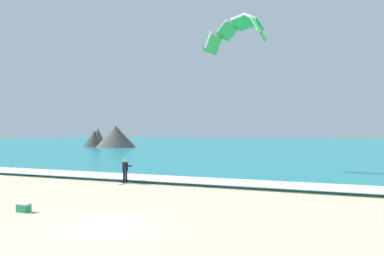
{
  "coord_description": "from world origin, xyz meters",
  "views": [
    {
      "loc": [
        8.06,
        -11.91,
        3.74
      ],
      "look_at": [
        -2.29,
        14.83,
        3.78
      ],
      "focal_mm": 34.84,
      "sensor_mm": 36.0,
      "label": 1
    }
  ],
  "objects_px": {
    "surfboard": "(125,183)",
    "kite_primary": "(237,30)",
    "kitesurfer": "(125,170)",
    "cooler_box": "(24,207)"
  },
  "relations": [
    {
      "from": "surfboard",
      "to": "kite_primary",
      "type": "xyz_separation_m",
      "value": [
        5.79,
        7.92,
        11.84
      ]
    },
    {
      "from": "surfboard",
      "to": "kite_primary",
      "type": "height_order",
      "value": "kite_primary"
    },
    {
      "from": "kite_primary",
      "to": "cooler_box",
      "type": "relative_size",
      "value": 20.38
    },
    {
      "from": "kite_primary",
      "to": "kitesurfer",
      "type": "bearing_deg",
      "value": -126.22
    },
    {
      "from": "cooler_box",
      "to": "kitesurfer",
      "type": "bearing_deg",
      "value": 92.06
    },
    {
      "from": "kite_primary",
      "to": "cooler_box",
      "type": "distance_m",
      "value": 21.39
    },
    {
      "from": "kitesurfer",
      "to": "cooler_box",
      "type": "height_order",
      "value": "kitesurfer"
    },
    {
      "from": "kitesurfer",
      "to": "kite_primary",
      "type": "relative_size",
      "value": 0.14
    },
    {
      "from": "kite_primary",
      "to": "cooler_box",
      "type": "xyz_separation_m",
      "value": [
        -5.46,
        -17.08,
        -11.66
      ]
    },
    {
      "from": "kitesurfer",
      "to": "cooler_box",
      "type": "distance_m",
      "value": 9.21
    }
  ]
}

